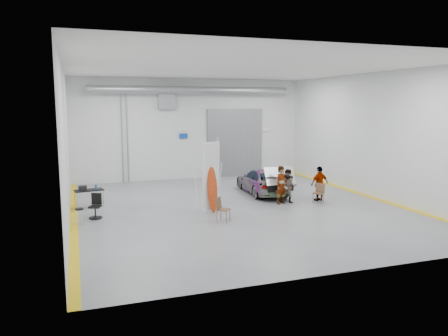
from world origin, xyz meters
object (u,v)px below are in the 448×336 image
object	(u,v)px
person_b	(289,186)
person_c	(320,184)
shop_stool	(80,217)
folding_chair_far	(318,197)
office_chair	(95,208)
sedan_car	(262,181)
work_table	(87,190)
surfboard_display	(210,183)
folding_chair_near	(223,214)
person_a	(282,185)

from	to	relation	value
person_b	person_c	distance (m)	1.61
shop_stool	folding_chair_far	bearing A→B (deg)	2.16
person_c	office_chair	world-z (taller)	person_c
person_b	sedan_car	bearing A→B (deg)	123.10
work_table	sedan_car	bearing A→B (deg)	1.65
surfboard_display	office_chair	world-z (taller)	surfboard_display
person_b	folding_chair_near	world-z (taller)	person_b
sedan_car	folding_chair_near	size ratio (longest dim) A/B	4.58
person_c	shop_stool	xyz separation A→B (m)	(-10.69, -0.78, -0.49)
sedan_car	person_b	bearing A→B (deg)	99.50
folding_chair_far	folding_chair_near	bearing A→B (deg)	-110.12
sedan_car	office_chair	xyz separation A→B (m)	(-8.27, -2.34, -0.20)
person_c	work_table	world-z (taller)	person_c
sedan_car	person_b	world-z (taller)	person_b
person_b	shop_stool	bearing A→B (deg)	-146.96
person_c	office_chair	distance (m)	10.10
person_c	surfboard_display	world-z (taller)	surfboard_display
folding_chair_near	office_chair	distance (m)	5.12
person_a	folding_chair_near	distance (m)	4.06
person_a	office_chair	distance (m)	8.14
person_a	person_c	xyz separation A→B (m)	(1.97, 0.00, -0.05)
folding_chair_far	work_table	distance (m)	10.37
person_c	folding_chair_near	size ratio (longest dim) A/B	1.73
folding_chair_near	folding_chair_far	bearing A→B (deg)	-31.75
sedan_car	person_c	world-z (taller)	person_c
office_chair	folding_chair_far	bearing A→B (deg)	19.49
shop_stool	folding_chair_near	bearing A→B (deg)	-13.30
person_b	folding_chair_near	bearing A→B (deg)	-124.07
person_b	surfboard_display	world-z (taller)	surfboard_display
surfboard_display	folding_chair_far	bearing A→B (deg)	-21.91
person_a	surfboard_display	world-z (taller)	surfboard_display
person_a	shop_stool	size ratio (longest dim) A/B	2.68
work_table	folding_chair_far	bearing A→B (deg)	-14.56
person_b	office_chair	bearing A→B (deg)	-152.69
person_b	office_chair	world-z (taller)	person_b
sedan_car	person_c	distance (m)	3.07
person_c	office_chair	size ratio (longest dim) A/B	1.68
person_c	shop_stool	world-z (taller)	person_c
surfboard_display	work_table	world-z (taller)	surfboard_display
shop_stool	office_chair	size ratio (longest dim) A/B	0.67
person_b	shop_stool	distance (m)	9.13
person_a	person_c	size ratio (longest dim) A/B	1.06
folding_chair_far	shop_stool	bearing A→B (deg)	-125.53
shop_stool	work_table	distance (m)	3.05
sedan_car	surfboard_display	size ratio (longest dim) A/B	1.37
work_table	office_chair	world-z (taller)	work_table
person_c	folding_chair_near	bearing A→B (deg)	12.25
person_a	office_chair	size ratio (longest dim) A/B	1.79
surfboard_display	work_table	size ratio (longest dim) A/B	2.40
sedan_car	person_b	xyz separation A→B (m)	(0.21, -2.46, 0.16)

